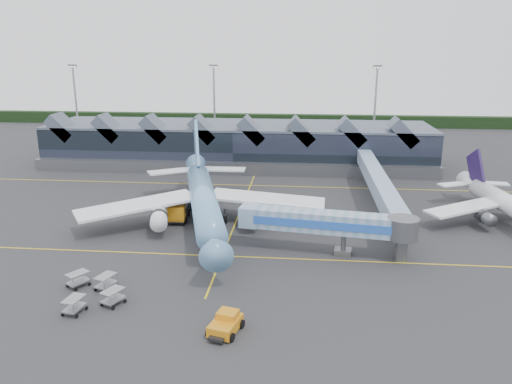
# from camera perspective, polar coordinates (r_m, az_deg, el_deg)

# --- Properties ---
(ground) EXTENTS (260.00, 260.00, 0.00)m
(ground) POSITION_cam_1_polar(r_m,az_deg,el_deg) (75.17, -2.91, -4.90)
(ground) COLOR #2A2B2D
(ground) RESTS_ON ground
(taxi_stripes) EXTENTS (120.00, 60.00, 0.01)m
(taxi_stripes) POSITION_cam_1_polar(r_m,az_deg,el_deg) (84.48, -1.93, -2.47)
(taxi_stripes) COLOR yellow
(taxi_stripes) RESTS_ON ground
(tree_line_far) EXTENTS (260.00, 4.00, 4.00)m
(tree_line_far) POSITION_cam_1_polar(r_m,az_deg,el_deg) (181.40, 2.13, 8.25)
(tree_line_far) COLOR black
(tree_line_far) RESTS_ON ground
(terminal) EXTENTS (90.00, 22.25, 12.52)m
(terminal) POSITION_cam_1_polar(r_m,az_deg,el_deg) (119.80, -2.08, 5.53)
(terminal) COLOR black
(terminal) RESTS_ON ground
(light_masts) EXTENTS (132.40, 42.56, 22.45)m
(light_masts) POSITION_cam_1_polar(r_m,az_deg,el_deg) (133.38, 10.11, 9.69)
(light_masts) COLOR #969A9E
(light_masts) RESTS_ON ground
(main_airliner) EXTENTS (38.45, 45.08, 14.69)m
(main_airliner) POSITION_cam_1_polar(r_m,az_deg,el_deg) (78.84, -6.07, -0.64)
(main_airliner) COLOR #6D9BDE
(main_airliner) RESTS_ON ground
(regional_jet) EXTENTS (27.11, 29.90, 10.28)m
(regional_jet) POSITION_cam_1_polar(r_m,az_deg,el_deg) (88.27, 26.77, -1.21)
(regional_jet) COLOR white
(regional_jet) RESTS_ON ground
(jet_bridge) EXTENTS (23.85, 6.82, 5.99)m
(jet_bridge) POSITION_cam_1_polar(r_m,az_deg,el_deg) (67.65, 9.25, -3.67)
(jet_bridge) COLOR #719EBC
(jet_bridge) RESTS_ON ground
(fuel_truck) EXTENTS (3.73, 10.40, 3.46)m
(fuel_truck) POSITION_cam_1_polar(r_m,az_deg,el_deg) (83.50, -8.63, -1.48)
(fuel_truck) COLOR black
(fuel_truck) RESTS_ON ground
(pushback_tug) EXTENTS (3.58, 4.75, 1.93)m
(pushback_tug) POSITION_cam_1_polar(r_m,az_deg,el_deg) (50.81, -3.50, -14.81)
(pushback_tug) COLOR orange
(pushback_tug) RESTS_ON ground
(baggage_carts) EXTENTS (8.27, 8.71, 1.72)m
(baggage_carts) POSITION_cam_1_polar(r_m,az_deg,el_deg) (59.62, -18.13, -10.58)
(baggage_carts) COLOR #94979C
(baggage_carts) RESTS_ON ground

